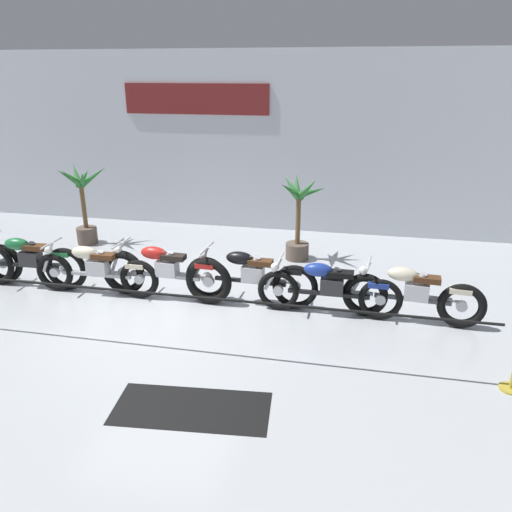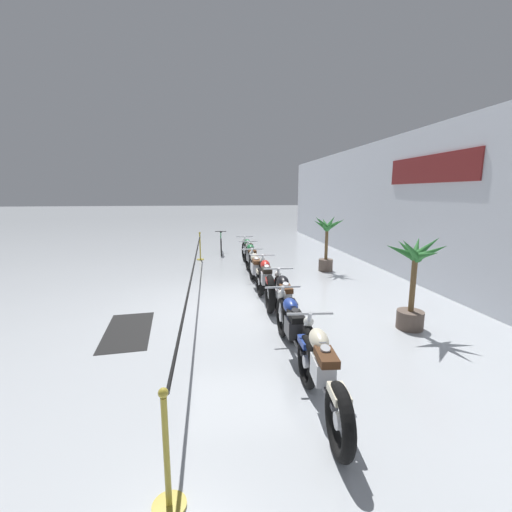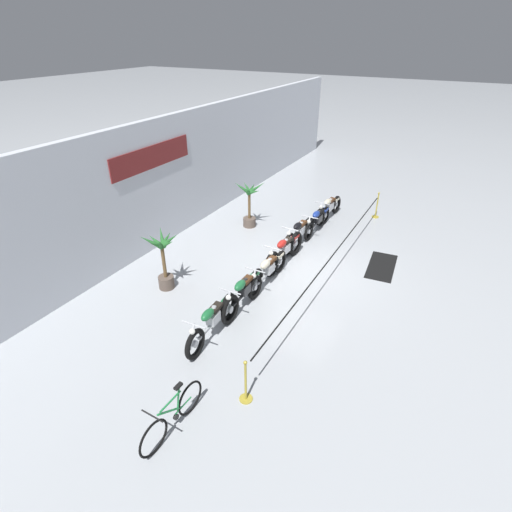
{
  "view_description": "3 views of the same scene",
  "coord_description": "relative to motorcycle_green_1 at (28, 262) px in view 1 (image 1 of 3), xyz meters",
  "views": [
    {
      "loc": [
        3.07,
        -6.77,
        3.72
      ],
      "look_at": [
        1.49,
        0.94,
        0.79
      ],
      "focal_mm": 35.0,
      "sensor_mm": 36.0,
      "label": 1
    },
    {
      "loc": [
        7.54,
        -0.62,
        2.5
      ],
      "look_at": [
        -1.08,
        0.54,
        0.88
      ],
      "focal_mm": 24.0,
      "sensor_mm": 36.0,
      "label": 2
    },
    {
      "loc": [
        -10.16,
        -3.91,
        6.58
      ],
      "look_at": [
        -1.19,
        1.02,
        0.78
      ],
      "focal_mm": 28.0,
      "sensor_mm": 36.0,
      "label": 3
    }
  ],
  "objects": [
    {
      "name": "motorcycle_black_4",
      "position": [
        4.05,
        0.14,
        -0.01
      ],
      "size": [
        2.3,
        0.62,
        0.96
      ],
      "color": "black",
      "rests_on": "ground"
    },
    {
      "name": "potted_palm_right_of_row",
      "position": [
        -0.26,
        2.46,
        0.49
      ],
      "size": [
        0.99,
        0.91,
        1.83
      ],
      "color": "brown",
      "rests_on": "ground"
    },
    {
      "name": "motorcycle_cream_6",
      "position": [
        6.67,
        0.0,
        -0.03
      ],
      "size": [
        2.17,
        0.62,
        0.94
      ],
      "color": "black",
      "rests_on": "ground"
    },
    {
      "name": "motorcycle_red_3",
      "position": [
        2.59,
        0.03,
        -0.01
      ],
      "size": [
        2.4,
        0.62,
        0.98
      ],
      "color": "black",
      "rests_on": "ground"
    },
    {
      "name": "motorcycle_green_1",
      "position": [
        0.0,
        0.0,
        0.0
      ],
      "size": [
        2.23,
        0.62,
        0.98
      ],
      "color": "black",
      "rests_on": "ground"
    },
    {
      "name": "stanchion_far_left",
      "position": [
        1.13,
        -1.62,
        0.25
      ],
      "size": [
        10.36,
        0.28,
        1.05
      ],
      "color": "gold",
      "rests_on": "ground"
    },
    {
      "name": "ground_plane",
      "position": [
        2.64,
        -0.61,
        -0.49
      ],
      "size": [
        120.0,
        120.0,
        0.0
      ],
      "primitive_type": "plane",
      "color": "#B2B7BC"
    },
    {
      "name": "back_wall",
      "position": [
        2.63,
        4.51,
        1.61
      ],
      "size": [
        28.0,
        0.29,
        4.2
      ],
      "color": "silver",
      "rests_on": "ground"
    },
    {
      "name": "potted_palm_left_of_row",
      "position": [
        4.58,
        2.42,
        0.43
      ],
      "size": [
        0.97,
        1.1,
        1.81
      ],
      "color": "brown",
      "rests_on": "ground"
    },
    {
      "name": "motorcycle_cream_2",
      "position": [
        1.33,
        -0.05,
        -0.03
      ],
      "size": [
        2.31,
        0.62,
        0.93
      ],
      "color": "black",
      "rests_on": "ground"
    },
    {
      "name": "floor_banner",
      "position": [
        3.99,
        -2.77,
        -0.49
      ],
      "size": [
        1.9,
        0.97,
        0.01
      ],
      "primitive_type": "cube",
      "rotation": [
        0.0,
        0.0,
        0.09
      ],
      "color": "black",
      "rests_on": "ground"
    },
    {
      "name": "motorcycle_blue_5",
      "position": [
        5.37,
        -0.02,
        -0.03
      ],
      "size": [
        2.32,
        0.62,
        0.92
      ],
      "color": "black",
      "rests_on": "ground"
    }
  ]
}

